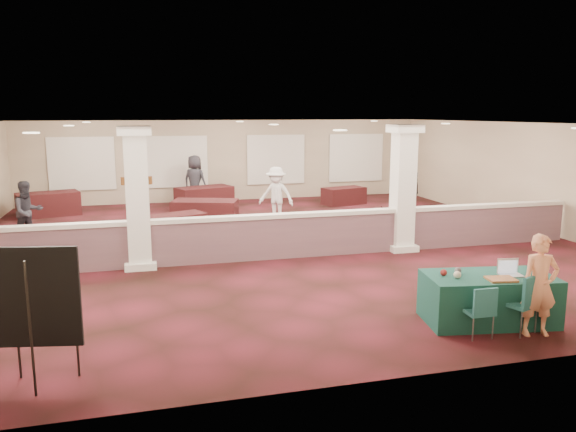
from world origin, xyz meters
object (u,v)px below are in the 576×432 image
object	(u,v)px
easel_board	(37,299)
far_table_back_right	(344,196)
far_table_front_left	(176,226)
far_table_back_center	(204,198)
attendee_a	(28,212)
woman	(540,286)
far_table_front_center	(205,213)
attendee_b	(276,195)
attendee_d	(195,180)
far_table_front_right	(414,221)
near_table	(488,299)
conf_chair_side	(481,308)
far_table_back_left	(48,204)
conf_chair_main	(524,299)
attendee_c	(414,191)

from	to	relation	value
easel_board	far_table_back_right	distance (m)	15.59
easel_board	far_table_front_left	xyz separation A→B (m)	(2.26, 8.52, -0.84)
far_table_back_center	attendee_a	size ratio (longest dim) A/B	1.19
woman	far_table_front_center	xyz separation A→B (m)	(-4.06, 10.20, -0.42)
attendee_b	attendee_d	distance (m)	4.61
attendee_b	attendee_d	bearing A→B (deg)	152.22
woman	far_table_front_right	bearing A→B (deg)	86.97
attendee_a	near_table	bearing A→B (deg)	-76.85
near_table	far_table_front_center	bearing A→B (deg)	120.23
conf_chair_side	far_table_back_left	distance (m)	15.49
far_table_front_center	far_table_back_right	bearing A→B (deg)	26.09
near_table	attendee_d	world-z (taller)	attendee_d
far_table_front_left	far_table_front_center	world-z (taller)	far_table_front_center
conf_chair_side	far_table_back_right	xyz separation A→B (m)	(2.54, 12.85, -0.17)
far_table_front_center	attendee_b	size ratio (longest dim) A/B	1.10
easel_board	near_table	bearing A→B (deg)	15.29
far_table_front_center	attendee_b	distance (m)	2.33
conf_chair_side	far_table_front_left	bearing A→B (deg)	116.40
far_table_front_left	far_table_back_right	bearing A→B (deg)	32.54
far_table_front_left	attendee_b	size ratio (longest dim) A/B	0.92
easel_board	far_table_front_right	distance (m)	11.66
far_table_front_center	conf_chair_side	bearing A→B (deg)	-72.86
far_table_back_right	attendee_d	world-z (taller)	attendee_d
conf_chair_main	far_table_back_center	bearing A→B (deg)	85.16
conf_chair_main	woman	size ratio (longest dim) A/B	0.60
near_table	easel_board	xyz separation A→B (m)	(-6.91, -0.50, 0.77)
conf_chair_side	far_table_back_right	distance (m)	13.10
conf_chair_side	far_table_back_left	world-z (taller)	conf_chair_side
far_table_back_left	far_table_back_center	world-z (taller)	far_table_back_center
easel_board	far_table_front_left	bearing A→B (deg)	86.32
easel_board	far_table_back_center	distance (m)	13.67
conf_chair_main	easel_board	xyz separation A→B (m)	(-7.14, 0.09, 0.59)
attendee_b	far_table_front_left	bearing A→B (deg)	-122.69
easel_board	far_table_front_right	world-z (taller)	easel_board
easel_board	far_table_back_left	distance (m)	13.25
far_table_back_left	far_table_back_center	bearing A→B (deg)	0.55
near_table	attendee_a	xyz separation A→B (m)	(-8.56, 8.45, 0.43)
near_table	conf_chair_side	bearing A→B (deg)	-123.67
far_table_back_right	far_table_back_left	bearing A→B (deg)	178.13
attendee_c	attendee_a	bearing A→B (deg)	130.18
conf_chair_side	woman	size ratio (longest dim) A/B	0.52
far_table_back_center	far_table_back_right	size ratio (longest dim) A/B	1.23
woman	far_table_front_right	size ratio (longest dim) A/B	0.89
far_table_front_left	far_table_front_right	bearing A→B (deg)	-10.19
attendee_a	far_table_front_left	bearing A→B (deg)	-38.44
far_table_front_left	far_table_front_center	bearing A→B (deg)	55.87
conf_chair_side	attendee_a	xyz separation A→B (m)	(-8.02, 9.03, 0.34)
conf_chair_side	far_table_back_left	bearing A→B (deg)	122.44
far_table_back_right	attendee_d	size ratio (longest dim) A/B	0.85
conf_chair_side	attendee_a	world-z (taller)	attendee_a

